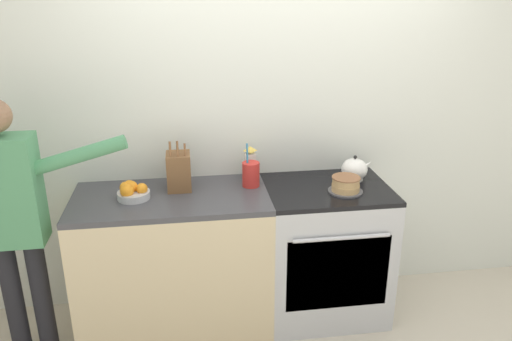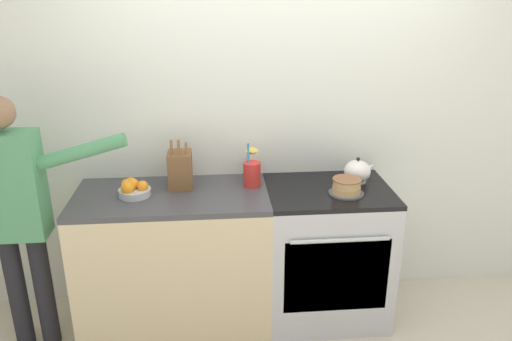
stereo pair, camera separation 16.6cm
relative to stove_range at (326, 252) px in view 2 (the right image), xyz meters
name	(u,v)px [view 2 (the right image)]	position (x,y,z in m)	size (l,w,h in m)	color
wall_back	(276,119)	(-0.30, 0.34, 0.84)	(8.00, 0.04, 2.60)	silver
counter_cabinet	(175,259)	(-1.00, 0.00, 0.00)	(1.21, 0.63, 0.93)	beige
stove_range	(326,252)	(0.00, 0.00, 0.00)	(0.79, 0.66, 0.93)	#B7BABF
layer_cake	(347,187)	(0.09, -0.09, 0.51)	(0.22, 0.22, 0.10)	#4C4C51
tea_kettle	(358,171)	(0.21, 0.10, 0.53)	(0.21, 0.17, 0.17)	white
knife_block	(180,170)	(-0.94, 0.11, 0.58)	(0.15, 0.17, 0.33)	brown
utensil_crock	(252,174)	(-0.49, 0.09, 0.55)	(0.11, 0.11, 0.28)	red
fruit_bowl	(133,189)	(-1.23, 0.00, 0.51)	(0.20, 0.20, 0.11)	#B7BABF
milk_carton	(252,163)	(-0.47, 0.23, 0.57)	(0.07, 0.07, 0.23)	white
person_baker	(17,206)	(-1.87, -0.17, 0.49)	(0.92, 0.20, 1.60)	black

